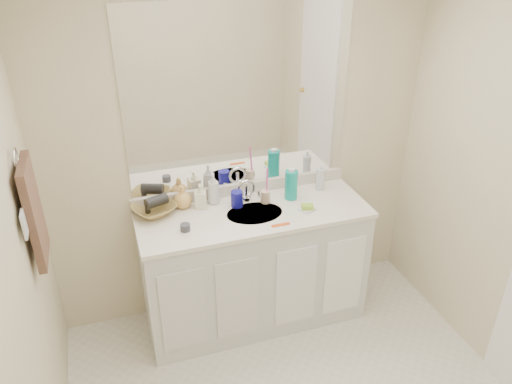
{
  "coord_description": "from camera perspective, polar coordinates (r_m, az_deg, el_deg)",
  "views": [
    {
      "loc": [
        -0.87,
        -1.64,
        2.54
      ],
      "look_at": [
        0.0,
        0.97,
        1.05
      ],
      "focal_mm": 35.0,
      "sensor_mm": 36.0,
      "label": 1
    }
  ],
  "objects": [
    {
      "name": "countertop",
      "position": [
        3.26,
        -0.28,
        -2.47
      ],
      "size": [
        1.52,
        0.57,
        0.03
      ],
      "primitive_type": "cube",
      "color": "white",
      "rests_on": "vanity_cabinet"
    },
    {
      "name": "soap_bottle_cream",
      "position": [
        3.28,
        -6.39,
        -0.45
      ],
      "size": [
        0.09,
        0.09,
        0.17
      ],
      "primitive_type": "imported",
      "rotation": [
        0.0,
        0.0,
        -0.21
      ],
      "color": "#F4EEC7",
      "rests_on": "countertop"
    },
    {
      "name": "blue_mug",
      "position": [
        3.29,
        -2.2,
        -0.8
      ],
      "size": [
        0.09,
        0.09,
        0.11
      ],
      "primitive_type": "cylinder",
      "rotation": [
        0.0,
        0.0,
        -0.18
      ],
      "color": "navy",
      "rests_on": "countertop"
    },
    {
      "name": "vanity_cabinet",
      "position": [
        3.51,
        -0.26,
        -8.65
      ],
      "size": [
        1.5,
        0.55,
        0.85
      ],
      "primitive_type": "cube",
      "color": "silver",
      "rests_on": "floor"
    },
    {
      "name": "faucet",
      "position": [
        3.36,
        -1.13,
        -0.11
      ],
      "size": [
        0.02,
        0.02,
        0.11
      ],
      "primitive_type": "cylinder",
      "color": "silver",
      "rests_on": "countertop"
    },
    {
      "name": "backsplash",
      "position": [
        3.45,
        -1.62,
        0.42
      ],
      "size": [
        1.52,
        0.03,
        0.08
      ],
      "primitive_type": "cube",
      "color": "beige",
      "rests_on": "countertop"
    },
    {
      "name": "switch_plate",
      "position": [
        2.57,
        -24.98,
        -3.37
      ],
      "size": [
        0.01,
        0.08,
        0.13
      ],
      "primitive_type": "cube",
      "color": "white",
      "rests_on": "wall_left"
    },
    {
      "name": "orange_comb",
      "position": [
        3.11,
        2.84,
        -3.76
      ],
      "size": [
        0.12,
        0.03,
        0.0
      ],
      "primitive_type": "cube",
      "rotation": [
        0.0,
        0.0,
        -0.01
      ],
      "color": "#E34F17",
      "rests_on": "countertop"
    },
    {
      "name": "green_soap",
      "position": [
        3.27,
        5.88,
        -1.69
      ],
      "size": [
        0.09,
        0.07,
        0.03
      ],
      "primitive_type": "cube",
      "rotation": [
        0.0,
        0.0,
        -0.26
      ],
      "color": "#91C42F",
      "rests_on": "soap_dish"
    },
    {
      "name": "wicker_basket",
      "position": [
        3.28,
        -11.57,
        -1.95
      ],
      "size": [
        0.35,
        0.35,
        0.07
      ],
      "primitive_type": "imported",
      "rotation": [
        0.0,
        0.0,
        0.43
      ],
      "color": "olive",
      "rests_on": "countertop"
    },
    {
      "name": "wall_back",
      "position": [
        3.34,
        -1.76,
        4.79
      ],
      "size": [
        2.6,
        0.02,
        2.4
      ],
      "primitive_type": "cube",
      "color": "beige",
      "rests_on": "floor"
    },
    {
      "name": "soap_dish",
      "position": [
        3.28,
        5.87,
        -1.97
      ],
      "size": [
        0.12,
        0.11,
        0.01
      ],
      "primitive_type": "cube",
      "rotation": [
        0.0,
        0.0,
        0.34
      ],
      "color": "silver",
      "rests_on": "countertop"
    },
    {
      "name": "hair_dryer",
      "position": [
        3.25,
        -11.32,
        -1.03
      ],
      "size": [
        0.16,
        0.12,
        0.07
      ],
      "primitive_type": "cylinder",
      "rotation": [
        0.0,
        1.57,
        0.36
      ],
      "color": "black",
      "rests_on": "wicker_basket"
    },
    {
      "name": "sink_basin",
      "position": [
        3.24,
        -0.17,
        -2.59
      ],
      "size": [
        0.37,
        0.37,
        0.02
      ],
      "primitive_type": "cylinder",
      "color": "beige",
      "rests_on": "countertop"
    },
    {
      "name": "clear_pump_bottle",
      "position": [
        3.51,
        7.35,
        1.45
      ],
      "size": [
        0.08,
        0.08,
        0.16
      ],
      "primitive_type": "cylinder",
      "rotation": [
        0.0,
        0.0,
        0.38
      ],
      "color": "silver",
      "rests_on": "countertop"
    },
    {
      "name": "dark_jar",
      "position": [
        3.08,
        -8.09,
        -4.03
      ],
      "size": [
        0.08,
        0.08,
        0.04
      ],
      "primitive_type": "cylinder",
      "rotation": [
        0.0,
        0.0,
        -0.37
      ],
      "color": "#3B3C43",
      "rests_on": "countertop"
    },
    {
      "name": "toothbrush",
      "position": [
        3.29,
        1.26,
        1.14
      ],
      "size": [
        0.02,
        0.04,
        0.22
      ],
      "primitive_type": "cylinder",
      "rotation": [
        0.14,
        0.0,
        -0.3
      ],
      "color": "#FF43AF",
      "rests_on": "tan_cup"
    },
    {
      "name": "hand_towel",
      "position": [
        2.76,
        -24.04,
        -2.1
      ],
      "size": [
        0.04,
        0.32,
        0.55
      ],
      "primitive_type": "cube",
      "color": "#412C22",
      "rests_on": "towel_ring"
    },
    {
      "name": "mouthwash_bottle",
      "position": [
        3.37,
        4.04,
        0.83
      ],
      "size": [
        0.11,
        0.11,
        0.2
      ],
      "primitive_type": "cylinder",
      "rotation": [
        0.0,
        0.0,
        0.35
      ],
      "color": "#0C9A8F",
      "rests_on": "countertop"
    },
    {
      "name": "soap_bottle_white",
      "position": [
        3.31,
        -4.89,
        0.4
      ],
      "size": [
        0.1,
        0.1,
        0.22
      ],
      "primitive_type": "imported",
      "rotation": [
        0.0,
        0.0,
        -0.25
      ],
      "color": "silver",
      "rests_on": "countertop"
    },
    {
      "name": "tan_cup",
      "position": [
        3.34,
        1.08,
        -0.53
      ],
      "size": [
        0.07,
        0.07,
        0.08
      ],
      "primitive_type": "cylinder",
      "rotation": [
        0.0,
        0.0,
        -0.08
      ],
      "color": "#D3B294",
      "rests_on": "countertop"
    },
    {
      "name": "mirror",
      "position": [
        3.21,
        -1.82,
        10.65
      ],
      "size": [
        1.48,
        0.01,
        1.2
      ],
      "primitive_type": "cube",
      "color": "white",
      "rests_on": "wall_back"
    },
    {
      "name": "soap_bottle_yellow",
      "position": [
        3.3,
        -8.4,
        -0.56
      ],
      "size": [
        0.14,
        0.14,
        0.15
      ],
      "primitive_type": "imported",
      "rotation": [
        0.0,
        0.0,
        0.17
      ],
      "color": "#E2AD57",
      "rests_on": "countertop"
    },
    {
      "name": "towel_ring",
      "position": [
        2.64,
        -25.74,
        3.47
      ],
      "size": [
        0.01,
        0.11,
        0.11
      ],
      "primitive_type": "torus",
      "rotation": [
        0.0,
        1.57,
        0.0
      ],
      "color": "silver",
      "rests_on": "wall_left"
    },
    {
      "name": "wall_left",
      "position": [
        2.16,
        -26.24,
        -13.47
      ],
      "size": [
        0.02,
        2.6,
        2.4
      ],
      "primitive_type": "cube",
      "color": "beige",
      "rests_on": "floor"
    }
  ]
}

